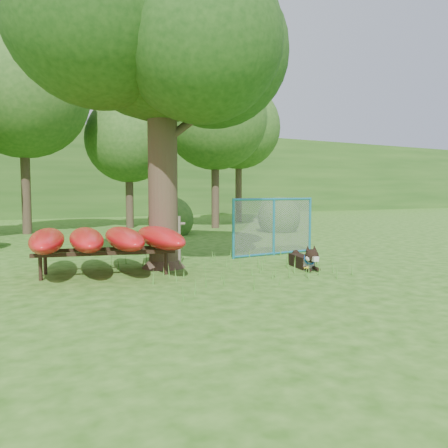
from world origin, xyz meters
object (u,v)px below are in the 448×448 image
kayak_rack (105,239)px  fence_section (274,227)px  oak_tree (159,20)px  husky_dog (305,260)px

kayak_rack → fence_section: bearing=21.2°
oak_tree → fence_section: bearing=6.1°
oak_tree → kayak_rack: 4.87m
fence_section → kayak_rack: bearing=-175.2°
oak_tree → kayak_rack: size_ratio=2.42×
kayak_rack → husky_dog: (4.06, -1.41, -0.54)m
kayak_rack → oak_tree: bearing=25.1°
oak_tree → kayak_rack: bearing=-168.4°
oak_tree → husky_dog: size_ratio=6.58×
kayak_rack → fence_section: 4.67m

